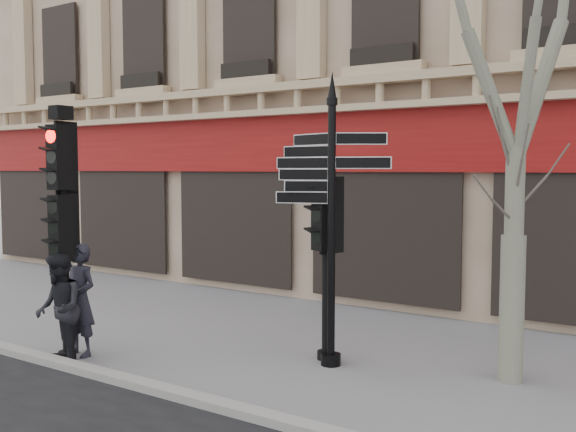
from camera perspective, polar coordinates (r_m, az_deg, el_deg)
name	(u,v)px	position (r m, az deg, el deg)	size (l,w,h in m)	color
ground	(242,371)	(9.89, -4.13, -13.55)	(80.00, 80.00, 0.00)	slate
kerb	(177,394)	(8.87, -9.87, -15.33)	(80.00, 0.25, 0.12)	gray
fingerpost	(332,170)	(9.70, 3.91, 4.13)	(2.13, 2.13, 4.47)	black
traffic_signal_main	(63,201)	(10.54, -19.35, 1.25)	(0.47, 0.36, 3.98)	black
traffic_signal_secondary	(326,236)	(10.05, 3.41, -1.75)	(0.56, 0.47, 2.83)	black
pedestrian_a	(80,300)	(10.94, -18.04, -7.09)	(0.66, 0.44, 1.82)	black
pedestrian_b	(59,309)	(10.56, -19.70, -7.79)	(0.84, 0.66, 1.73)	black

